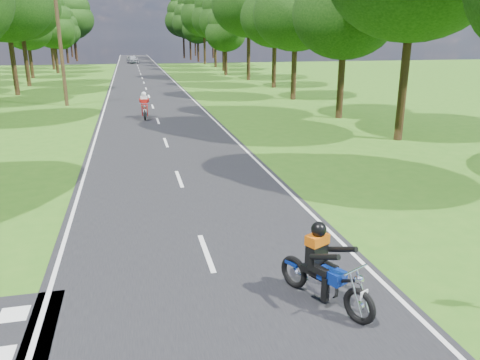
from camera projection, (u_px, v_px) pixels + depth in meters
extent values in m
plane|color=#2F6316|center=(223.00, 299.00, 9.01)|extent=(160.00, 160.00, 0.00)
cube|color=black|center=(142.00, 78.00, 55.53)|extent=(7.00, 140.00, 0.02)
cube|color=silver|center=(206.00, 253.00, 10.87)|extent=(0.12, 2.00, 0.01)
cube|color=silver|center=(179.00, 179.00, 16.45)|extent=(0.12, 2.00, 0.01)
cube|color=silver|center=(166.00, 142.00, 22.03)|extent=(0.12, 2.00, 0.01)
cube|color=silver|center=(158.00, 121.00, 27.61)|extent=(0.12, 2.00, 0.01)
cube|color=silver|center=(153.00, 106.00, 33.20)|extent=(0.12, 2.00, 0.01)
cube|color=silver|center=(149.00, 96.00, 38.78)|extent=(0.12, 2.00, 0.01)
cube|color=silver|center=(146.00, 89.00, 44.36)|extent=(0.12, 2.00, 0.01)
cube|color=silver|center=(144.00, 83.00, 49.94)|extent=(0.12, 2.00, 0.01)
cube|color=silver|center=(142.00, 78.00, 55.53)|extent=(0.12, 2.00, 0.01)
cube|color=silver|center=(141.00, 74.00, 61.11)|extent=(0.12, 2.00, 0.01)
cube|color=silver|center=(139.00, 71.00, 66.69)|extent=(0.12, 2.00, 0.01)
cube|color=silver|center=(138.00, 68.00, 72.27)|extent=(0.12, 2.00, 0.01)
cube|color=silver|center=(138.00, 66.00, 77.86)|extent=(0.12, 2.00, 0.01)
cube|color=silver|center=(137.00, 64.00, 83.44)|extent=(0.12, 2.00, 0.01)
cube|color=silver|center=(136.00, 62.00, 89.02)|extent=(0.12, 2.00, 0.01)
cube|color=silver|center=(136.00, 60.00, 94.60)|extent=(0.12, 2.00, 0.01)
cube|color=silver|center=(135.00, 59.00, 100.18)|extent=(0.12, 2.00, 0.01)
cube|color=silver|center=(135.00, 58.00, 105.77)|extent=(0.12, 2.00, 0.01)
cube|color=silver|center=(134.00, 57.00, 111.35)|extent=(0.12, 2.00, 0.01)
cube|color=silver|center=(134.00, 56.00, 116.93)|extent=(0.12, 2.00, 0.01)
cube|color=silver|center=(113.00, 78.00, 54.81)|extent=(0.10, 140.00, 0.01)
cube|color=silver|center=(170.00, 77.00, 56.24)|extent=(0.10, 140.00, 0.01)
cube|color=silver|center=(14.00, 314.00, 8.46)|extent=(0.50, 0.50, 0.01)
cylinder|color=black|center=(14.00, 69.00, 39.15)|extent=(0.40, 0.40, 4.32)
ellipsoid|color=black|center=(5.00, 1.00, 37.58)|extent=(7.56, 7.56, 6.42)
cylinder|color=black|center=(27.00, 64.00, 46.02)|extent=(0.40, 0.40, 4.40)
ellipsoid|color=black|center=(19.00, 5.00, 44.42)|extent=(7.71, 7.71, 6.55)
cylinder|color=black|center=(31.00, 64.00, 54.92)|extent=(0.40, 0.40, 3.20)
ellipsoid|color=black|center=(27.00, 29.00, 53.75)|extent=(5.60, 5.60, 4.76)
ellipsoid|color=black|center=(25.00, 15.00, 53.29)|extent=(4.80, 4.80, 4.08)
ellipsoid|color=black|center=(23.00, 0.00, 52.83)|extent=(3.60, 3.60, 3.06)
cylinder|color=black|center=(57.00, 61.00, 62.18)|extent=(0.40, 0.40, 3.22)
ellipsoid|color=black|center=(53.00, 30.00, 61.01)|extent=(5.64, 5.64, 4.79)
ellipsoid|color=black|center=(52.00, 17.00, 60.54)|extent=(4.83, 4.83, 4.11)
ellipsoid|color=black|center=(50.00, 4.00, 60.08)|extent=(3.62, 3.62, 3.08)
cylinder|color=black|center=(53.00, 57.00, 69.01)|extent=(0.40, 0.40, 3.61)
ellipsoid|color=black|center=(49.00, 25.00, 67.69)|extent=(6.31, 6.31, 5.37)
ellipsoid|color=black|center=(48.00, 12.00, 67.17)|extent=(5.41, 5.41, 4.60)
cylinder|color=black|center=(62.00, 58.00, 76.51)|extent=(0.40, 0.40, 2.67)
ellipsoid|color=black|center=(60.00, 37.00, 75.53)|extent=(4.67, 4.67, 3.97)
ellipsoid|color=black|center=(59.00, 28.00, 75.15)|extent=(4.00, 4.00, 3.40)
ellipsoid|color=black|center=(58.00, 20.00, 74.76)|extent=(3.00, 3.00, 2.55)
cylinder|color=black|center=(67.00, 54.00, 84.91)|extent=(0.40, 0.40, 3.09)
ellipsoid|color=black|center=(65.00, 33.00, 83.79)|extent=(5.40, 5.40, 4.59)
ellipsoid|color=black|center=(64.00, 24.00, 83.34)|extent=(4.63, 4.63, 3.93)
ellipsoid|color=black|center=(63.00, 15.00, 82.90)|extent=(3.47, 3.47, 2.95)
cylinder|color=black|center=(76.00, 49.00, 90.97)|extent=(0.40, 0.40, 4.48)
ellipsoid|color=black|center=(73.00, 20.00, 89.34)|extent=(7.84, 7.84, 6.66)
ellipsoid|color=black|center=(72.00, 7.00, 88.69)|extent=(6.72, 6.72, 5.71)
cylinder|color=black|center=(75.00, 49.00, 99.16)|extent=(0.40, 0.40, 4.09)
ellipsoid|color=black|center=(73.00, 24.00, 97.66)|extent=(7.16, 7.16, 6.09)
ellipsoid|color=black|center=(72.00, 14.00, 97.07)|extent=(6.14, 6.14, 5.22)
ellipsoid|color=black|center=(71.00, 4.00, 96.48)|extent=(4.61, 4.61, 3.92)
cylinder|color=black|center=(402.00, 92.00, 22.08)|extent=(0.40, 0.40, 4.56)
cylinder|color=black|center=(340.00, 89.00, 28.25)|extent=(0.40, 0.40, 3.49)
ellipsoid|color=black|center=(345.00, 14.00, 26.98)|extent=(6.12, 6.12, 5.20)
cylinder|color=black|center=(294.00, 76.00, 36.52)|extent=(0.40, 0.40, 3.69)
ellipsoid|color=black|center=(296.00, 14.00, 35.17)|extent=(6.46, 6.46, 5.49)
cylinder|color=black|center=(274.00, 68.00, 44.97)|extent=(0.40, 0.40, 3.74)
ellipsoid|color=black|center=(275.00, 17.00, 43.61)|extent=(6.55, 6.55, 5.57)
cylinder|color=black|center=(249.00, 59.00, 52.47)|extent=(0.40, 0.40, 4.64)
ellipsoid|color=black|center=(249.00, 5.00, 50.77)|extent=(8.12, 8.12, 6.91)
cylinder|color=black|center=(226.00, 63.00, 59.17)|extent=(0.40, 0.40, 2.91)
ellipsoid|color=black|center=(225.00, 34.00, 58.11)|extent=(5.09, 5.09, 4.33)
ellipsoid|color=black|center=(225.00, 22.00, 57.69)|extent=(4.36, 4.36, 3.71)
ellipsoid|color=black|center=(225.00, 10.00, 57.27)|extent=(3.27, 3.27, 2.78)
cylinder|color=black|center=(224.00, 57.00, 66.25)|extent=(0.40, 0.40, 3.88)
ellipsoid|color=black|center=(223.00, 21.00, 64.83)|extent=(6.78, 6.78, 5.77)
ellipsoid|color=black|center=(223.00, 7.00, 64.27)|extent=(5.81, 5.81, 4.94)
cylinder|color=black|center=(215.00, 54.00, 74.16)|extent=(0.40, 0.40, 4.18)
ellipsoid|color=black|center=(215.00, 19.00, 72.63)|extent=(7.31, 7.31, 6.21)
ellipsoid|color=black|center=(215.00, 5.00, 72.03)|extent=(6.27, 6.27, 5.33)
cylinder|color=black|center=(205.00, 50.00, 82.36)|extent=(0.40, 0.40, 4.63)
ellipsoid|color=black|center=(204.00, 16.00, 80.67)|extent=(8.11, 8.11, 6.89)
ellipsoid|color=black|center=(204.00, 2.00, 80.00)|extent=(6.95, 6.95, 5.91)
cylinder|color=black|center=(198.00, 53.00, 89.30)|extent=(0.40, 0.40, 3.36)
ellipsoid|color=black|center=(198.00, 30.00, 88.08)|extent=(5.88, 5.88, 5.00)
ellipsoid|color=black|center=(197.00, 21.00, 87.59)|extent=(5.04, 5.04, 4.29)
ellipsoid|color=black|center=(197.00, 12.00, 87.11)|extent=(3.78, 3.78, 3.21)
cylinder|color=black|center=(191.00, 50.00, 95.80)|extent=(0.40, 0.40, 4.09)
ellipsoid|color=black|center=(190.00, 24.00, 94.31)|extent=(7.15, 7.15, 6.08)
ellipsoid|color=black|center=(189.00, 13.00, 93.72)|extent=(6.13, 6.13, 5.21)
ellipsoid|color=black|center=(189.00, 3.00, 93.13)|extent=(4.60, 4.60, 3.91)
cylinder|color=black|center=(184.00, 48.00, 102.86)|extent=(0.40, 0.40, 4.48)
ellipsoid|color=black|center=(183.00, 21.00, 101.23)|extent=(7.84, 7.84, 6.66)
ellipsoid|color=black|center=(183.00, 11.00, 100.58)|extent=(6.72, 6.72, 5.71)
ellipsoid|color=black|center=(182.00, 0.00, 99.94)|extent=(5.04, 5.04, 4.28)
cylinder|color=black|center=(72.00, 49.00, 107.76)|extent=(0.40, 0.40, 3.84)
ellipsoid|color=black|center=(69.00, 27.00, 106.36)|extent=(6.72, 6.72, 5.71)
ellipsoid|color=black|center=(69.00, 18.00, 105.81)|extent=(5.76, 5.76, 4.90)
ellipsoid|color=black|center=(68.00, 10.00, 105.25)|extent=(4.32, 4.32, 3.67)
cylinder|color=black|center=(195.00, 47.00, 115.84)|extent=(0.40, 0.40, 4.16)
ellipsoid|color=black|center=(195.00, 25.00, 114.33)|extent=(7.28, 7.28, 6.19)
ellipsoid|color=black|center=(195.00, 17.00, 113.73)|extent=(6.24, 6.24, 5.30)
ellipsoid|color=black|center=(194.00, 8.00, 113.13)|extent=(4.68, 4.68, 3.98)
cylinder|color=black|center=(53.00, 52.00, 93.42)|extent=(0.40, 0.40, 3.52)
ellipsoid|color=black|center=(50.00, 29.00, 92.14)|extent=(6.16, 6.16, 5.24)
ellipsoid|color=black|center=(49.00, 20.00, 91.63)|extent=(5.28, 5.28, 4.49)
ellipsoid|color=black|center=(48.00, 10.00, 91.12)|extent=(3.96, 3.96, 3.37)
cylinder|color=black|center=(213.00, 48.00, 103.20)|extent=(0.40, 0.40, 4.48)
ellipsoid|color=black|center=(213.00, 21.00, 101.57)|extent=(7.84, 7.84, 6.66)
ellipsoid|color=black|center=(212.00, 11.00, 100.93)|extent=(6.72, 6.72, 5.71)
ellipsoid|color=black|center=(212.00, 0.00, 100.28)|extent=(5.04, 5.04, 4.28)
cylinder|color=#382616|center=(61.00, 48.00, 32.58)|extent=(0.26, 0.26, 8.00)
imported|color=silver|center=(133.00, 59.00, 84.40)|extent=(2.40, 4.28, 1.37)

